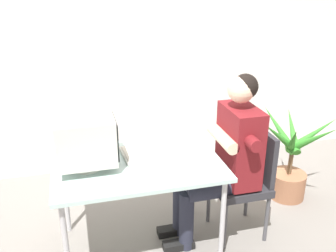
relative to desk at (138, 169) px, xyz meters
name	(u,v)px	position (x,y,z in m)	size (l,w,h in m)	color
ground_plane	(140,245)	(0.00, 0.00, -0.67)	(12.00, 12.00, 0.00)	gray
wall_back	(139,23)	(0.30, 1.40, 0.83)	(8.00, 0.10, 3.00)	silver
desk	(138,169)	(0.00, 0.00, 0.00)	(1.17, 0.79, 0.73)	#B7B7BC
crt_monitor	(86,139)	(-0.34, 0.01, 0.27)	(0.39, 0.35, 0.37)	silver
keyboard	(137,158)	(0.00, 0.04, 0.07)	(0.19, 0.42, 0.03)	silver
office_chair	(247,177)	(0.85, -0.02, -0.18)	(0.41, 0.41, 0.86)	#4C4C51
person_seated	(226,155)	(0.66, -0.02, 0.03)	(0.72, 0.60, 1.32)	maroon
potted_plant	(290,163)	(1.47, 0.33, -0.33)	(0.80, 0.75, 0.85)	#9E6647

